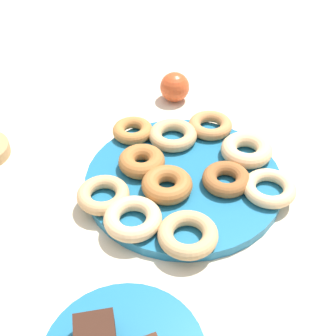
{
  "coord_description": "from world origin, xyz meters",
  "views": [
    {
      "loc": [
        -0.53,
        0.26,
        0.55
      ],
      "look_at": [
        0.0,
        0.03,
        0.05
      ],
      "focal_mm": 48.43,
      "sensor_mm": 36.0,
      "label": 1
    }
  ],
  "objects_px": {
    "donut_0": "(167,185)",
    "apple": "(175,87)",
    "donut_9": "(210,125)",
    "donut_10": "(226,179)",
    "donut_plate": "(184,180)",
    "donut_3": "(246,150)",
    "donut_5": "(142,161)",
    "donut_2": "(133,219)",
    "donut_8": "(133,130)",
    "donut_4": "(173,135)",
    "donut_1": "(269,188)",
    "donut_7": "(103,194)",
    "donut_6": "(188,235)"
  },
  "relations": [
    {
      "from": "donut_7",
      "to": "donut_3",
      "type": "bearing_deg",
      "value": -89.51
    },
    {
      "from": "donut_3",
      "to": "donut_9",
      "type": "bearing_deg",
      "value": 13.5
    },
    {
      "from": "donut_7",
      "to": "donut_8",
      "type": "height_order",
      "value": "same"
    },
    {
      "from": "donut_3",
      "to": "donut_8",
      "type": "height_order",
      "value": "donut_3"
    },
    {
      "from": "donut_6",
      "to": "donut_plate",
      "type": "bearing_deg",
      "value": -22.48
    },
    {
      "from": "donut_3",
      "to": "donut_8",
      "type": "distance_m",
      "value": 0.22
    },
    {
      "from": "donut_4",
      "to": "apple",
      "type": "xyz_separation_m",
      "value": [
        0.16,
        -0.07,
        0.0
      ]
    },
    {
      "from": "donut_2",
      "to": "donut_10",
      "type": "height_order",
      "value": "same"
    },
    {
      "from": "donut_10",
      "to": "apple",
      "type": "bearing_deg",
      "value": -7.43
    },
    {
      "from": "donut_0",
      "to": "donut_5",
      "type": "xyz_separation_m",
      "value": [
        0.07,
        0.02,
        0.0
      ]
    },
    {
      "from": "donut_9",
      "to": "donut_10",
      "type": "height_order",
      "value": "donut_10"
    },
    {
      "from": "donut_10",
      "to": "donut_2",
      "type": "bearing_deg",
      "value": 97.07
    },
    {
      "from": "donut_10",
      "to": "apple",
      "type": "relative_size",
      "value": 1.28
    },
    {
      "from": "donut_4",
      "to": "donut_9",
      "type": "bearing_deg",
      "value": -89.27
    },
    {
      "from": "donut_3",
      "to": "donut_2",
      "type": "bearing_deg",
      "value": 106.77
    },
    {
      "from": "donut_0",
      "to": "donut_8",
      "type": "bearing_deg",
      "value": -0.24
    },
    {
      "from": "donut_0",
      "to": "apple",
      "type": "bearing_deg",
      "value": -26.4
    },
    {
      "from": "donut_plate",
      "to": "donut_8",
      "type": "xyz_separation_m",
      "value": [
        0.15,
        0.04,
        0.02
      ]
    },
    {
      "from": "donut_6",
      "to": "donut_3",
      "type": "bearing_deg",
      "value": -53.12
    },
    {
      "from": "donut_plate",
      "to": "donut_0",
      "type": "relative_size",
      "value": 4.01
    },
    {
      "from": "donut_7",
      "to": "donut_9",
      "type": "height_order",
      "value": "same"
    },
    {
      "from": "donut_2",
      "to": "donut_6",
      "type": "relative_size",
      "value": 0.99
    },
    {
      "from": "donut_2",
      "to": "apple",
      "type": "height_order",
      "value": "apple"
    },
    {
      "from": "donut_6",
      "to": "donut_8",
      "type": "relative_size",
      "value": 1.19
    },
    {
      "from": "donut_0",
      "to": "donut_7",
      "type": "xyz_separation_m",
      "value": [
        0.03,
        0.1,
        -0.0
      ]
    },
    {
      "from": "donut_8",
      "to": "donut_6",
      "type": "bearing_deg",
      "value": 177.12
    },
    {
      "from": "donut_0",
      "to": "donut_2",
      "type": "relative_size",
      "value": 0.94
    },
    {
      "from": "donut_0",
      "to": "donut_2",
      "type": "xyz_separation_m",
      "value": [
        -0.05,
        0.08,
        -0.0
      ]
    },
    {
      "from": "donut_1",
      "to": "donut_10",
      "type": "distance_m",
      "value": 0.07
    },
    {
      "from": "donut_2",
      "to": "donut_4",
      "type": "xyz_separation_m",
      "value": [
        0.17,
        -0.14,
        -0.0
      ]
    },
    {
      "from": "donut_8",
      "to": "donut_10",
      "type": "xyz_separation_m",
      "value": [
        -0.2,
        -0.1,
        0.0
      ]
    },
    {
      "from": "donut_plate",
      "to": "donut_3",
      "type": "xyz_separation_m",
      "value": [
        0.01,
        -0.13,
        0.02
      ]
    },
    {
      "from": "donut_1",
      "to": "donut_5",
      "type": "bearing_deg",
      "value": 49.87
    },
    {
      "from": "donut_1",
      "to": "donut_6",
      "type": "relative_size",
      "value": 0.97
    },
    {
      "from": "donut_7",
      "to": "apple",
      "type": "bearing_deg",
      "value": -43.73
    },
    {
      "from": "donut_6",
      "to": "donut_8",
      "type": "height_order",
      "value": "same"
    },
    {
      "from": "donut_5",
      "to": "donut_6",
      "type": "height_order",
      "value": "donut_5"
    },
    {
      "from": "donut_1",
      "to": "donut_10",
      "type": "height_order",
      "value": "donut_10"
    },
    {
      "from": "donut_plate",
      "to": "donut_5",
      "type": "bearing_deg",
      "value": 49.1
    },
    {
      "from": "donut_5",
      "to": "donut_9",
      "type": "bearing_deg",
      "value": -72.34
    },
    {
      "from": "donut_5",
      "to": "donut_9",
      "type": "xyz_separation_m",
      "value": [
        0.05,
        -0.16,
        -0.0
      ]
    },
    {
      "from": "apple",
      "to": "donut_1",
      "type": "bearing_deg",
      "value": -177.32
    },
    {
      "from": "donut_8",
      "to": "donut_9",
      "type": "xyz_separation_m",
      "value": [
        -0.04,
        -0.15,
        -0.0
      ]
    },
    {
      "from": "apple",
      "to": "donut_plate",
      "type": "bearing_deg",
      "value": 159.28
    },
    {
      "from": "donut_2",
      "to": "donut_6",
      "type": "distance_m",
      "value": 0.09
    },
    {
      "from": "donut_4",
      "to": "apple",
      "type": "bearing_deg",
      "value": -25.13
    },
    {
      "from": "donut_2",
      "to": "donut_7",
      "type": "bearing_deg",
      "value": 19.89
    },
    {
      "from": "donut_8",
      "to": "donut_4",
      "type": "bearing_deg",
      "value": -124.98
    },
    {
      "from": "donut_10",
      "to": "donut_3",
      "type": "bearing_deg",
      "value": -53.4
    },
    {
      "from": "donut_0",
      "to": "donut_7",
      "type": "bearing_deg",
      "value": 76.48
    }
  ]
}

